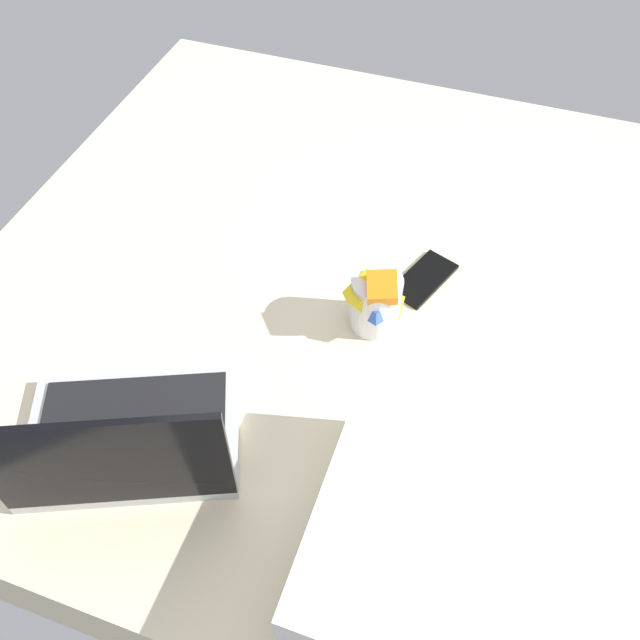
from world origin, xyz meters
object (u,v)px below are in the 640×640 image
(cell_phone, at_px, (424,279))
(snack_cup, at_px, (376,300))
(pillow, at_px, (512,568))
(laptop, at_px, (126,441))

(cell_phone, bearing_deg, snack_cup, 85.60)
(cell_phone, xyz_separation_m, pillow, (-0.23, 0.52, 0.06))
(laptop, distance_m, cell_phone, 0.61)
(laptop, bearing_deg, pillow, 155.78)
(cell_phone, distance_m, pillow, 0.57)
(snack_cup, bearing_deg, laptop, 53.53)
(snack_cup, bearing_deg, cell_phone, -115.21)
(pillow, bearing_deg, snack_cup, -52.64)
(laptop, xyz_separation_m, snack_cup, (-0.28, -0.38, 0.02))
(laptop, distance_m, pillow, 0.58)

